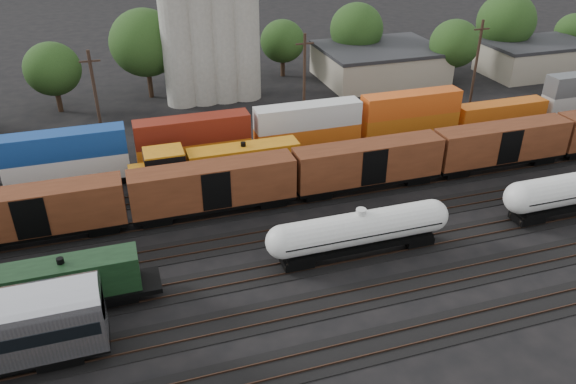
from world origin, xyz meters
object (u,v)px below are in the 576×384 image
object	(u,v)px
green_locomotive	(20,290)
orange_locomotive	(213,166)
tank_car_a	(360,230)
grain_silo	(208,20)

from	to	relation	value
green_locomotive	orange_locomotive	distance (m)	22.29
tank_car_a	green_locomotive	bearing A→B (deg)	-180.00
green_locomotive	tank_car_a	distance (m)	25.71
grain_silo	orange_locomotive	bearing A→B (deg)	-100.90
tank_car_a	grain_silo	bearing A→B (deg)	95.86
orange_locomotive	grain_silo	world-z (taller)	grain_silo
grain_silo	green_locomotive	bearing A→B (deg)	-117.67
orange_locomotive	tank_car_a	bearing A→B (deg)	-58.43
tank_car_a	orange_locomotive	xyz separation A→B (m)	(-9.22, 15.00, 0.15)
tank_car_a	grain_silo	distance (m)	42.14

